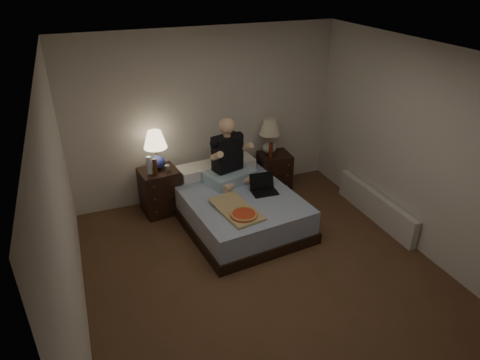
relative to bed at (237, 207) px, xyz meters
name	(u,v)px	position (x,y,z in m)	size (l,w,h in m)	color
floor	(269,278)	(-0.10, -1.25, -0.23)	(4.00, 4.50, 0.00)	brown
ceiling	(277,59)	(-0.10, -1.25, 2.27)	(4.00, 4.50, 0.00)	white
wall_back	(206,116)	(-0.10, 1.00, 1.02)	(4.00, 2.50, 0.00)	silver
wall_front	(436,350)	(-0.10, -3.50, 1.02)	(4.00, 2.50, 0.00)	silver
wall_left	(65,223)	(-2.10, -1.25, 1.02)	(4.50, 2.50, 0.00)	silver
wall_right	(426,154)	(1.90, -1.25, 1.02)	(4.50, 2.50, 0.00)	silver
bed	(237,207)	(0.00, 0.00, 0.00)	(1.40, 1.87, 0.47)	#516EA2
nightstand_left	(160,191)	(-0.92, 0.68, 0.10)	(0.51, 0.46, 0.66)	black
nightstand_right	(274,172)	(0.90, 0.69, 0.07)	(0.46, 0.42, 0.60)	black
lamp_left	(156,150)	(-0.91, 0.74, 0.71)	(0.32, 0.32, 0.56)	#2A349C
lamp_right	(270,136)	(0.83, 0.75, 0.65)	(0.32, 0.32, 0.56)	#9A9A92
water_bottle	(149,165)	(-1.04, 0.62, 0.55)	(0.07, 0.07, 0.25)	white
soda_can	(167,168)	(-0.81, 0.59, 0.48)	(0.07, 0.07, 0.10)	beige
beer_bottle_left	(155,167)	(-0.98, 0.57, 0.54)	(0.06, 0.06, 0.23)	#532C0B
beer_bottle_right	(271,150)	(0.79, 0.62, 0.49)	(0.06, 0.06, 0.23)	#58210C
person	(229,151)	(0.02, 0.36, 0.70)	(0.66, 0.52, 0.93)	black
laptop	(265,185)	(0.34, -0.14, 0.35)	(0.34, 0.28, 0.24)	black
pizza_box	(244,215)	(-0.15, -0.62, 0.27)	(0.40, 0.76, 0.08)	tan
radiator	(375,206)	(1.83, -0.64, -0.03)	(0.10, 1.60, 0.40)	silver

